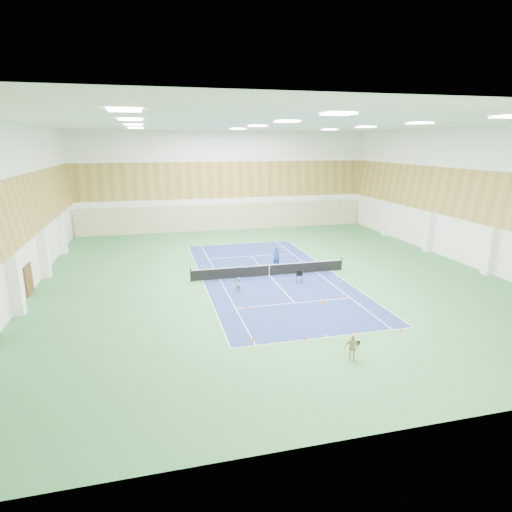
% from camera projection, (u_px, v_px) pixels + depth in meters
% --- Properties ---
extents(ground, '(40.00, 40.00, 0.00)m').
position_uv_depth(ground, '(269.00, 276.00, 35.11)').
color(ground, '#31723D').
rests_on(ground, ground).
extents(room_shell, '(36.00, 40.00, 12.00)m').
position_uv_depth(room_shell, '(270.00, 203.00, 33.57)').
color(room_shell, white).
rests_on(room_shell, ground).
extents(wood_cladding, '(36.00, 40.00, 8.00)m').
position_uv_depth(wood_cladding, '(270.00, 177.00, 33.05)').
color(wood_cladding, '#A37D3C').
rests_on(wood_cladding, room_shell).
extents(ceiling_light_grid, '(21.40, 25.40, 0.06)m').
position_uv_depth(ceiling_light_grid, '(270.00, 124.00, 32.05)').
color(ceiling_light_grid, white).
rests_on(ceiling_light_grid, room_shell).
extents(court_surface, '(10.97, 23.77, 0.01)m').
position_uv_depth(court_surface, '(269.00, 276.00, 35.10)').
color(court_surface, navy).
rests_on(court_surface, ground).
extents(tennis_balls_scatter, '(10.57, 22.77, 0.07)m').
position_uv_depth(tennis_balls_scatter, '(269.00, 275.00, 35.09)').
color(tennis_balls_scatter, '#D0E627').
rests_on(tennis_balls_scatter, ground).
extents(tennis_net, '(12.80, 0.10, 1.10)m').
position_uv_depth(tennis_net, '(269.00, 269.00, 34.96)').
color(tennis_net, black).
rests_on(tennis_net, ground).
extents(back_curtain, '(35.40, 0.16, 3.20)m').
position_uv_depth(back_curtain, '(226.00, 217.00, 53.21)').
color(back_curtain, '#C6B793').
rests_on(back_curtain, ground).
extents(door_left_b, '(0.08, 1.80, 2.20)m').
position_uv_depth(door_left_b, '(29.00, 279.00, 30.60)').
color(door_left_b, '#593319').
rests_on(door_left_b, ground).
extents(coach, '(0.71, 0.50, 1.82)m').
position_uv_depth(coach, '(276.00, 257.00, 37.24)').
color(coach, navy).
rests_on(coach, ground).
extents(child_court, '(0.65, 0.58, 1.10)m').
position_uv_depth(child_court, '(239.00, 285.00, 31.17)').
color(child_court, '#98979F').
rests_on(child_court, ground).
extents(child_apron, '(0.84, 0.54, 1.32)m').
position_uv_depth(child_apron, '(352.00, 347.00, 21.39)').
color(child_apron, tan).
rests_on(child_apron, ground).
extents(ball_cart, '(0.65, 0.65, 0.88)m').
position_uv_depth(ball_cart, '(299.00, 277.00, 33.28)').
color(ball_cart, black).
rests_on(ball_cart, ground).
extents(cone_svc_a, '(0.20, 0.20, 0.22)m').
position_uv_depth(cone_svc_a, '(246.00, 307.00, 28.13)').
color(cone_svc_a, '#F9460D').
rests_on(cone_svc_a, ground).
extents(cone_svc_b, '(0.18, 0.18, 0.20)m').
position_uv_depth(cone_svc_b, '(276.00, 302.00, 29.08)').
color(cone_svc_b, '#FF440D').
rests_on(cone_svc_b, ground).
extents(cone_svc_c, '(0.23, 0.23, 0.25)m').
position_uv_depth(cone_svc_c, '(321.00, 301.00, 29.11)').
color(cone_svc_c, orange).
rests_on(cone_svc_c, ground).
extents(cone_svc_d, '(0.19, 0.19, 0.21)m').
position_uv_depth(cone_svc_d, '(343.00, 297.00, 30.04)').
color(cone_svc_d, orange).
rests_on(cone_svc_d, ground).
extents(cone_base_a, '(0.22, 0.22, 0.25)m').
position_uv_depth(cone_base_a, '(253.00, 339.00, 23.52)').
color(cone_base_a, orange).
rests_on(cone_base_a, ground).
extents(cone_base_b, '(0.19, 0.19, 0.21)m').
position_uv_depth(cone_base_b, '(305.00, 338.00, 23.69)').
color(cone_base_b, '#DF490B').
rests_on(cone_base_b, ground).
extents(cone_base_c, '(0.18, 0.18, 0.20)m').
position_uv_depth(cone_base_c, '(354.00, 332.00, 24.46)').
color(cone_base_c, '#D8480B').
rests_on(cone_base_c, ground).
extents(cone_base_d, '(0.18, 0.18, 0.19)m').
position_uv_depth(cone_base_d, '(401.00, 330.00, 24.74)').
color(cone_base_d, '#FF550D').
rests_on(cone_base_d, ground).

